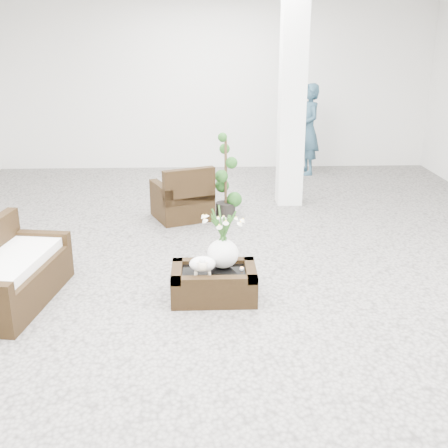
{
  "coord_description": "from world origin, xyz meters",
  "views": [
    {
      "loc": [
        -0.24,
        -6.19,
        2.71
      ],
      "look_at": [
        0.0,
        -0.1,
        0.62
      ],
      "focal_mm": 44.68,
      "sensor_mm": 36.0,
      "label": 1
    }
  ],
  "objects_px": {
    "coffee_table": "(214,284)",
    "loveseat": "(11,267)",
    "armchair": "(182,191)",
    "topiary": "(226,176)"
  },
  "relations": [
    {
      "from": "coffee_table",
      "to": "topiary",
      "type": "bearing_deg",
      "value": 85.13
    },
    {
      "from": "armchair",
      "to": "loveseat",
      "type": "xyz_separation_m",
      "value": [
        -1.69,
        -2.8,
        -0.02
      ]
    },
    {
      "from": "loveseat",
      "to": "armchair",
      "type": "bearing_deg",
      "value": -22.3
    },
    {
      "from": "armchair",
      "to": "topiary",
      "type": "height_order",
      "value": "topiary"
    },
    {
      "from": "coffee_table",
      "to": "armchair",
      "type": "bearing_deg",
      "value": 98.79
    },
    {
      "from": "coffee_table",
      "to": "loveseat",
      "type": "relative_size",
      "value": 0.59
    },
    {
      "from": "armchair",
      "to": "loveseat",
      "type": "relative_size",
      "value": 0.56
    },
    {
      "from": "armchair",
      "to": "loveseat",
      "type": "height_order",
      "value": "armchair"
    },
    {
      "from": "coffee_table",
      "to": "armchair",
      "type": "xyz_separation_m",
      "value": [
        -0.43,
        2.78,
        0.27
      ]
    },
    {
      "from": "coffee_table",
      "to": "loveseat",
      "type": "distance_m",
      "value": 2.13
    }
  ]
}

